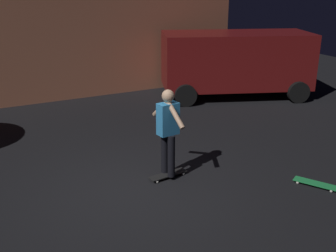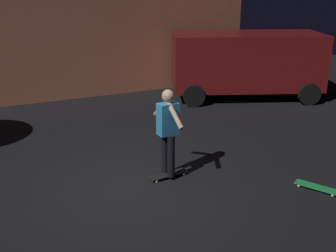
% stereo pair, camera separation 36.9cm
% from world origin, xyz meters
% --- Properties ---
extents(ground_plane, '(28.00, 28.00, 0.00)m').
position_xyz_m(ground_plane, '(0.00, 0.00, 0.00)').
color(ground_plane, black).
extents(low_building, '(11.04, 3.51, 3.61)m').
position_xyz_m(low_building, '(0.91, 8.17, 1.81)').
color(low_building, '#B76B4C').
rests_on(low_building, ground_plane).
extents(parked_van, '(4.98, 3.55, 2.03)m').
position_xyz_m(parked_van, '(5.39, 4.40, 1.16)').
color(parked_van, maroon).
rests_on(parked_van, ground_plane).
extents(skateboard_ridden, '(0.80, 0.29, 0.07)m').
position_xyz_m(skateboard_ridden, '(0.78, 0.20, 0.06)').
color(skateboard_ridden, black).
rests_on(skateboard_ridden, ground_plane).
extents(skateboard_spare, '(0.56, 0.78, 0.07)m').
position_xyz_m(skateboard_spare, '(3.02, -1.37, 0.06)').
color(skateboard_spare, green).
rests_on(skateboard_spare, ground_plane).
extents(skater, '(0.40, 0.99, 1.67)m').
position_xyz_m(skater, '(0.78, 0.20, 1.04)').
color(skater, black).
rests_on(skater, skateboard_ridden).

